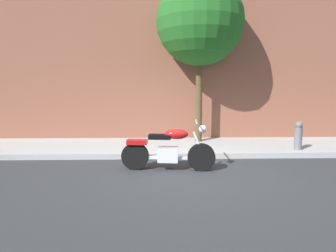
{
  "coord_description": "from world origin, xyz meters",
  "views": [
    {
      "loc": [
        -0.65,
        -5.88,
        1.78
      ],
      "look_at": [
        -0.48,
        0.3,
        0.98
      ],
      "focal_mm": 30.9,
      "sensor_mm": 36.0,
      "label": 1
    }
  ],
  "objects": [
    {
      "name": "ground_plane",
      "position": [
        0.0,
        0.0,
        0.0
      ],
      "size": [
        60.0,
        60.0,
        0.0
      ],
      "primitive_type": "plane",
      "color": "#303335"
    },
    {
      "name": "sidewalk",
      "position": [
        0.0,
        2.49,
        0.07
      ],
      "size": [
        18.93,
        2.41,
        0.14
      ],
      "primitive_type": "cube",
      "color": "#ACACAC",
      "rests_on": "ground"
    },
    {
      "name": "building_facade",
      "position": [
        0.0,
        3.94,
        3.87
      ],
      "size": [
        18.93,
        0.5,
        7.74
      ],
      "primitive_type": "cube",
      "color": "brown",
      "rests_on": "ground"
    },
    {
      "name": "motorcycle",
      "position": [
        -0.48,
        0.3,
        0.44
      ],
      "size": [
        2.06,
        0.7,
        1.1
      ],
      "color": "black",
      "rests_on": "ground"
    },
    {
      "name": "street_tree",
      "position": [
        0.55,
        3.05,
        3.75
      ],
      "size": [
        2.62,
        2.62,
        5.08
      ],
      "color": "brown",
      "rests_on": "ground"
    },
    {
      "name": "fire_hydrant",
      "position": [
        3.08,
        1.71,
        0.46
      ],
      "size": [
        0.2,
        0.2,
        0.91
      ],
      "color": "slate",
      "rests_on": "ground"
    }
  ]
}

